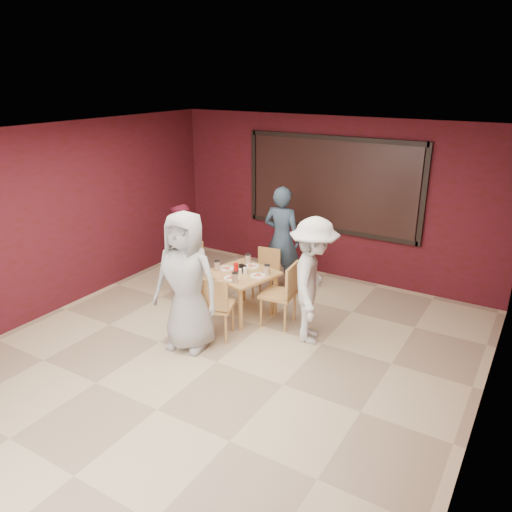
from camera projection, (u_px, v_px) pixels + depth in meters
The scene contains 11 objects.
floor at pixel (217, 362), 6.35m from camera, with size 7.00×7.00×0.00m, color #C8B58B.
window_blinds at pixel (331, 185), 8.54m from camera, with size 3.00×0.02×1.50m, color black.
dining_table at pixel (242, 277), 7.39m from camera, with size 1.06×1.06×0.84m.
chair_front at pixel (214, 304), 6.73m from camera, with size 0.57×0.57×0.93m.
chair_back at pixel (267, 270), 8.11m from camera, with size 0.44×0.44×0.79m.
chair_left at pixel (200, 270), 7.88m from camera, with size 0.46×0.46×0.93m.
chair_right at pixel (284, 291), 7.11m from camera, with size 0.51×0.51×0.95m.
diner_front at pixel (186, 282), 6.41m from camera, with size 0.91×0.59×1.87m, color #A3A3A3.
diner_back at pixel (282, 239), 8.24m from camera, with size 0.64×0.42×1.76m, color #2F4253.
diner_left at pixel (181, 251), 7.99m from camera, with size 0.74×0.58×1.53m, color maroon.
diner_right at pixel (313, 281), 6.61m from camera, with size 1.12×0.64×1.73m, color silver.
Camera 1 is at (3.28, -4.43, 3.46)m, focal length 35.00 mm.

